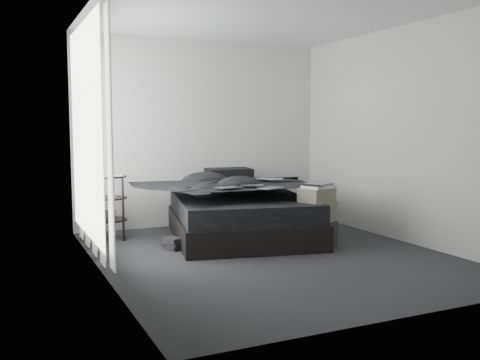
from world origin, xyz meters
name	(u,v)px	position (x,y,z in m)	size (l,w,h in m)	color
floor	(271,255)	(0.00, 0.00, 0.00)	(3.60, 4.20, 0.01)	#2B2B2D
ceiling	(272,10)	(0.00, 0.00, 2.60)	(3.60, 4.20, 0.01)	white
wall_back	(202,133)	(0.00, 2.10, 1.30)	(3.60, 0.01, 2.60)	silver
wall_front	(411,140)	(0.00, -2.10, 1.30)	(3.60, 0.01, 2.60)	silver
wall_left	(100,137)	(-1.80, 0.00, 1.30)	(0.01, 4.20, 2.60)	silver
wall_right	(403,134)	(1.80, 0.00, 1.30)	(0.01, 4.20, 2.60)	silver
window_left	(86,131)	(-1.78, 0.90, 1.35)	(0.02, 2.00, 2.30)	white
curtain_left	(91,137)	(-1.73, 0.90, 1.28)	(0.06, 2.12, 2.48)	white
bed	(240,225)	(0.10, 1.02, 0.15)	(1.64, 2.16, 0.29)	black
mattress	(240,205)	(0.10, 1.02, 0.41)	(1.58, 2.10, 0.23)	black
duvet	(241,186)	(0.09, 0.97, 0.65)	(1.60, 1.85, 0.25)	black
pillow_lower	(223,183)	(0.22, 1.85, 0.60)	(0.65, 0.44, 0.15)	black
pillow_upper	(229,173)	(0.29, 1.82, 0.74)	(0.61, 0.42, 0.14)	black
laptop	(269,174)	(0.50, 0.99, 0.79)	(0.35, 0.22, 0.03)	silver
comic_a	(229,181)	(-0.28, 0.51, 0.78)	(0.27, 0.18, 0.01)	black
comic_b	(252,178)	(0.06, 0.60, 0.79)	(0.27, 0.18, 0.01)	black
comic_c	(270,180)	(0.13, 0.26, 0.79)	(0.27, 0.18, 0.01)	black
side_stand	(110,208)	(-1.42, 1.59, 0.39)	(0.42, 0.42, 0.78)	black
papers	(110,176)	(-1.41, 1.57, 0.79)	(0.30, 0.22, 0.02)	white
floor_books	(173,243)	(-0.89, 0.69, 0.07)	(0.15, 0.21, 0.15)	black
box_lower	(317,234)	(0.69, 0.15, 0.15)	(0.40, 0.32, 0.30)	black
box_mid	(318,211)	(0.70, 0.15, 0.41)	(0.38, 0.30, 0.23)	#6B6655
box_upper	(317,195)	(0.68, 0.15, 0.61)	(0.36, 0.29, 0.16)	#6B6655
art_book_white	(317,187)	(0.69, 0.15, 0.70)	(0.31, 0.25, 0.03)	silver
art_book_snake	(318,184)	(0.70, 0.15, 0.73)	(0.30, 0.24, 0.03)	silver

